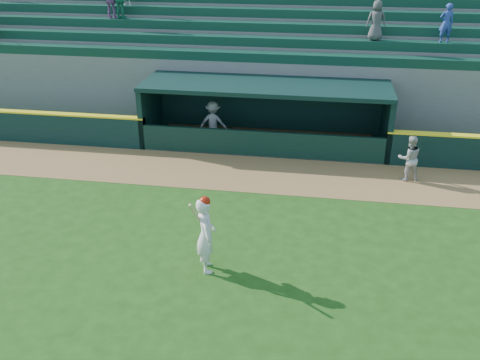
# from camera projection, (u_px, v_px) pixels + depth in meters

# --- Properties ---
(ground) EXTENTS (120.00, 120.00, 0.00)m
(ground) POSITION_uv_depth(u_px,v_px,m) (230.00, 249.00, 14.28)
(ground) COLOR #1C4411
(ground) RESTS_ON ground
(warning_track) EXTENTS (40.00, 3.00, 0.01)m
(warning_track) POSITION_uv_depth(u_px,v_px,m) (255.00, 174.00, 18.65)
(warning_track) COLOR olive
(warning_track) RESTS_ON ground
(dugout_player_front) EXTENTS (0.88, 0.74, 1.59)m
(dugout_player_front) POSITION_uv_depth(u_px,v_px,m) (409.00, 158.00, 17.88)
(dugout_player_front) COLOR #A6A6A1
(dugout_player_front) RESTS_ON ground
(dugout_player_inside) EXTENTS (1.10, 0.66, 1.67)m
(dugout_player_inside) POSITION_uv_depth(u_px,v_px,m) (213.00, 122.00, 21.07)
(dugout_player_inside) COLOR #A3A39E
(dugout_player_inside) RESTS_ON ground
(dugout) EXTENTS (9.40, 2.80, 2.46)m
(dugout) POSITION_uv_depth(u_px,v_px,m) (266.00, 109.00, 20.84)
(dugout) COLOR slate
(dugout) RESTS_ON ground
(stands) EXTENTS (34.50, 6.30, 7.54)m
(stands) POSITION_uv_depth(u_px,v_px,m) (277.00, 57.00, 24.47)
(stands) COLOR slate
(stands) RESTS_ON ground
(batter_at_plate) EXTENTS (0.69, 0.89, 2.06)m
(batter_at_plate) POSITION_uv_depth(u_px,v_px,m) (206.00, 234.00, 13.03)
(batter_at_plate) COLOR silver
(batter_at_plate) RESTS_ON ground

